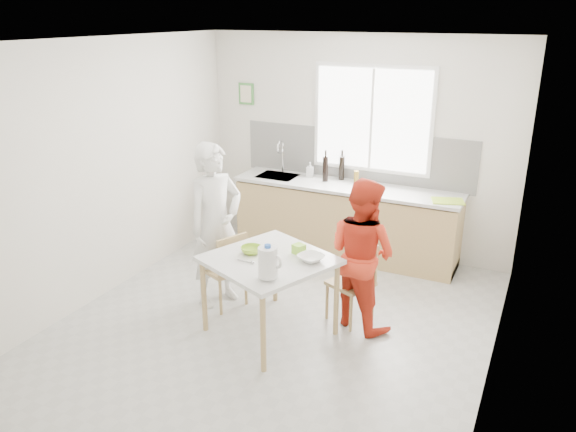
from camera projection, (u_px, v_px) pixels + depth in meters
name	position (u px, v px, depth m)	size (l,w,h in m)	color
ground	(275.00, 325.00, 5.57)	(4.50, 4.50, 0.00)	#B7B7B2
room_shell	(274.00, 164.00, 5.00)	(4.50, 4.50, 4.50)	silver
window	(372.00, 119.00, 6.79)	(1.50, 0.06, 1.30)	white
backsplash	(355.00, 156.00, 7.04)	(3.00, 0.02, 0.65)	white
picture_frame	(246.00, 94.00, 7.44)	(0.22, 0.03, 0.28)	#468F41
kitchen_counter	(345.00, 223.00, 7.08)	(2.84, 0.64, 1.37)	tan
dining_table	(269.00, 266.00, 5.21)	(1.33, 1.33, 0.78)	silver
chair_left	(227.00, 267.00, 5.78)	(0.50, 0.50, 0.82)	tan
chair_far	(355.00, 277.00, 5.56)	(0.49, 0.49, 0.81)	tan
person_white	(216.00, 225.00, 5.76)	(0.63, 0.41, 1.73)	white
person_red	(362.00, 254.00, 5.36)	(0.73, 0.57, 1.50)	red
bowl_green	(251.00, 250.00, 5.28)	(0.20, 0.20, 0.06)	#97C92E
bowl_white	(311.00, 258.00, 5.12)	(0.23, 0.23, 0.06)	white
milk_jug	(268.00, 262.00, 4.73)	(0.23, 0.17, 0.29)	white
green_box	(299.00, 249.00, 5.27)	(0.10, 0.10, 0.09)	#8ED631
spoon	(245.00, 261.00, 5.10)	(0.01, 0.01, 0.16)	#A5A5AA
cutting_board	(448.00, 201.00, 6.30)	(0.35, 0.25, 0.01)	#A6CF2F
wine_bottle_a	(325.00, 169.00, 7.00)	(0.07, 0.07, 0.32)	black
wine_bottle_b	(342.00, 168.00, 7.07)	(0.07, 0.07, 0.30)	black
jar_amber	(356.00, 177.00, 6.94)	(0.06, 0.06, 0.16)	olive
soap_bottle	(310.00, 169.00, 7.22)	(0.09, 0.09, 0.19)	#999999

